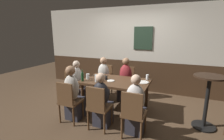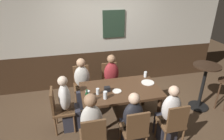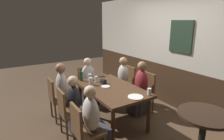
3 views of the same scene
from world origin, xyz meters
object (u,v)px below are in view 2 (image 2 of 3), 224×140
at_px(chair_head_west, 59,108).
at_px(person_left_near, 92,129).
at_px(person_head_west, 68,107).
at_px(plate_white_large, 148,83).
at_px(plate_white_small, 117,91).
at_px(chair_left_far, 82,83).
at_px(dining_table, 120,93).
at_px(person_mid_far, 112,83).
at_px(chair_mid_far, 110,79).
at_px(person_mid_near, 132,124).
at_px(pint_glass_pale, 145,75).
at_px(person_left_far, 83,87).
at_px(beer_glass_tall, 105,96).
at_px(condiment_caddy, 107,89).
at_px(chair_left_near, 93,137).
at_px(tumbler_short, 98,92).
at_px(pint_glass_amber, 88,94).
at_px(chair_right_near, 173,123).
at_px(beer_bottle_green, 87,98).
at_px(chair_mid_near, 135,129).
at_px(person_right_near, 168,118).
at_px(side_bar_table, 203,83).

xyz_separation_m(chair_head_west, person_left_near, (0.51, -0.72, 0.00)).
relative_size(person_head_west, plate_white_large, 4.32).
bearing_deg(chair_head_west, plate_white_small, -3.86).
bearing_deg(person_left_near, chair_left_far, 90.00).
height_order(dining_table, person_mid_far, person_mid_far).
xyz_separation_m(chair_mid_far, person_head_west, (-1.02, -0.88, -0.02)).
height_order(person_mid_near, plate_white_small, person_mid_near).
bearing_deg(pint_glass_pale, person_left_far, 165.34).
distance_m(dining_table, person_mid_far, 0.73).
distance_m(person_head_west, pint_glass_pale, 1.75).
bearing_deg(person_left_far, pint_glass_pale, -14.66).
xyz_separation_m(dining_table, beer_glass_tall, (-0.35, -0.26, 0.15)).
xyz_separation_m(person_left_near, condiment_caddy, (0.41, 0.69, 0.29)).
relative_size(chair_head_west, condiment_caddy, 8.00).
height_order(beer_glass_tall, plate_white_large, beer_glass_tall).
bearing_deg(chair_mid_far, chair_left_near, -111.00).
bearing_deg(beer_glass_tall, chair_left_near, -117.48).
bearing_deg(plate_white_small, person_left_far, 126.57).
bearing_deg(chair_head_west, tumbler_short, -6.98).
bearing_deg(plate_white_small, condiment_caddy, 164.14).
relative_size(chair_mid_far, plate_white_small, 5.15).
relative_size(person_head_west, pint_glass_pale, 9.45).
bearing_deg(pint_glass_amber, beer_glass_tall, -21.57).
height_order(person_mid_near, pint_glass_pale, person_mid_near).
bearing_deg(plate_white_large, person_mid_near, -126.99).
distance_m(chair_right_near, plate_white_small, 1.13).
distance_m(chair_right_near, chair_head_west, 2.05).
height_order(person_mid_far, beer_bottle_green, person_mid_far).
distance_m(chair_mid_near, condiment_caddy, 0.94).
bearing_deg(chair_left_far, beer_glass_tall, -74.37).
bearing_deg(chair_left_far, chair_head_west, -120.06).
height_order(dining_table, person_right_near, person_right_near).
bearing_deg(person_right_near, person_left_near, -179.91).
bearing_deg(person_mid_far, chair_right_near, -67.08).
bearing_deg(beer_glass_tall, chair_mid_far, 72.75).
height_order(dining_table, plate_white_small, plate_white_small).
bearing_deg(person_mid_near, person_left_far, 115.26).
distance_m(person_left_near, plate_white_small, 0.90).
distance_m(chair_mid_far, person_left_far, 0.69).
relative_size(chair_head_west, person_left_near, 0.75).
bearing_deg(beer_bottle_green, side_bar_table, 7.40).
height_order(person_left_far, plate_white_large, person_left_far).
relative_size(chair_right_near, chair_mid_far, 1.00).
distance_m(person_mid_far, tumbler_short, 0.97).
bearing_deg(pint_glass_amber, person_mid_near, -41.08).
xyz_separation_m(plate_white_large, plate_white_small, (-0.70, -0.18, 0.00)).
xyz_separation_m(beer_glass_tall, condiment_caddy, (0.09, 0.24, -0.02)).
relative_size(person_left_near, person_mid_near, 1.08).
height_order(person_head_west, person_mid_far, person_mid_far).
bearing_deg(beer_bottle_green, person_head_west, 135.74).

